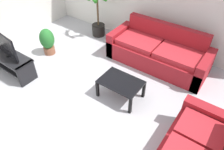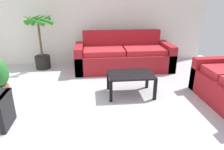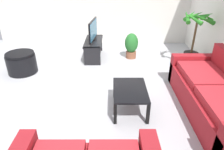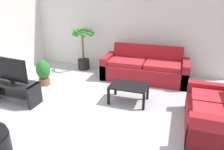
{
  "view_description": "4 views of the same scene",
  "coord_description": "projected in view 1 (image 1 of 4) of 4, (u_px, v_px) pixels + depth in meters",
  "views": [
    {
      "loc": [
        2.21,
        -1.67,
        3.1
      ],
      "look_at": [
        0.55,
        0.66,
        0.68
      ],
      "focal_mm": 34.14,
      "sensor_mm": 36.0,
      "label": 1
    },
    {
      "loc": [
        -0.08,
        -2.43,
        1.65
      ],
      "look_at": [
        0.25,
        0.66,
        0.47
      ],
      "focal_mm": 32.61,
      "sensor_mm": 36.0,
      "label": 2
    },
    {
      "loc": [
        3.48,
        0.56,
        2.15
      ],
      "look_at": [
        0.44,
        0.57,
        0.57
      ],
      "focal_mm": 32.68,
      "sensor_mm": 36.0,
      "label": 3
    },
    {
      "loc": [
        1.56,
        -3.19,
        2.24
      ],
      "look_at": [
        0.3,
        0.65,
        0.67
      ],
      "focal_mm": 33.84,
      "sensor_mm": 36.0,
      "label": 4
    }
  ],
  "objects": [
    {
      "name": "ground_plane",
      "position": [
        68.0,
        110.0,
        4.02
      ],
      "size": [
        6.6,
        6.6,
        0.0
      ],
      "primitive_type": "plane",
      "color": "#B2B2B7"
    },
    {
      "name": "couch_main",
      "position": [
        158.0,
        53.0,
        4.93
      ],
      "size": [
        2.3,
        0.9,
        0.9
      ],
      "color": "maroon",
      "rests_on": "ground"
    },
    {
      "name": "tv_stand",
      "position": [
        11.0,
        62.0,
        4.65
      ],
      "size": [
        1.1,
        0.45,
        0.47
      ],
      "color": "black",
      "rests_on": "ground"
    },
    {
      "name": "tv",
      "position": [
        4.0,
        44.0,
        4.36
      ],
      "size": [
        0.88,
        0.14,
        0.54
      ],
      "color": "black",
      "rests_on": "tv_stand"
    },
    {
      "name": "coffee_table",
      "position": [
        121.0,
        84.0,
        4.07
      ],
      "size": [
        0.81,
        0.55,
        0.4
      ],
      "color": "black",
      "rests_on": "ground"
    },
    {
      "name": "potted_palm",
      "position": [
        98.0,
        14.0,
        5.75
      ],
      "size": [
        0.73,
        0.75,
        1.33
      ],
      "color": "black",
      "rests_on": "ground"
    },
    {
      "name": "potted_plant_small",
      "position": [
        47.0,
        41.0,
        5.22
      ],
      "size": [
        0.36,
        0.36,
        0.68
      ],
      "color": "brown",
      "rests_on": "ground"
    }
  ]
}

